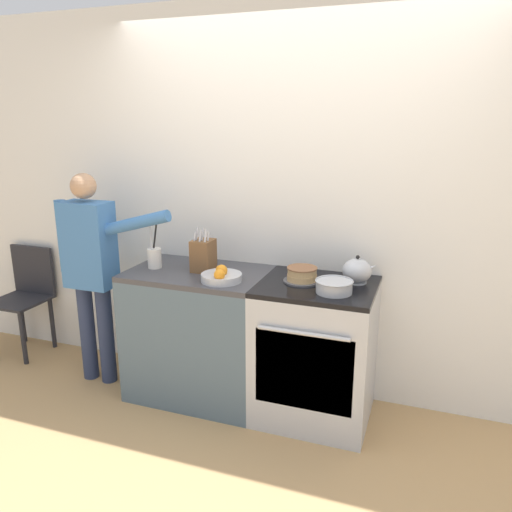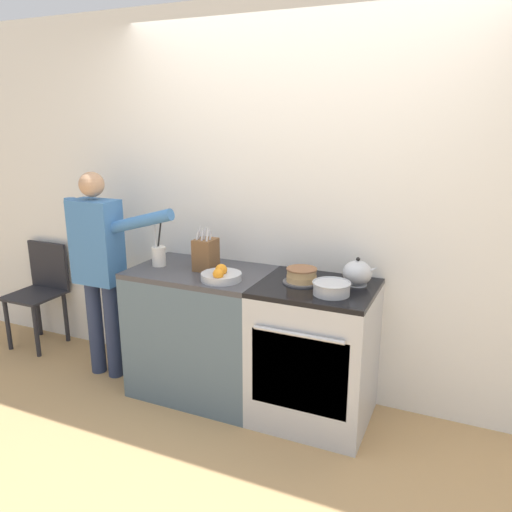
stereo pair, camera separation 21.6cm
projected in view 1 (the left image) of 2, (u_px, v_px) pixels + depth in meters
ground_plane at (265, 433)px, 3.07m from camera, size 16.00×16.00×0.00m
wall_back at (297, 207)px, 3.29m from camera, size 8.00×0.04×2.60m
counter_cabinet at (200, 333)px, 3.41m from camera, size 0.91×0.61×0.89m
stove_range at (315, 351)px, 3.15m from camera, size 0.71×0.64×0.89m
layer_cake at (302, 275)px, 3.07m from camera, size 0.23×0.23×0.09m
tea_kettle at (357, 271)px, 3.04m from camera, size 0.22×0.18×0.17m
mixing_bowl at (334, 286)px, 2.87m from camera, size 0.22×0.22×0.08m
knife_block at (203, 255)px, 3.27m from camera, size 0.13×0.15×0.29m
utensil_crock at (154, 257)px, 3.35m from camera, size 0.09×0.09×0.34m
fruit_bowl at (221, 276)px, 3.08m from camera, size 0.25×0.25×0.10m
person_baker at (91, 262)px, 3.47m from camera, size 0.89×0.20×1.52m
dining_chair at (26, 292)px, 4.08m from camera, size 0.40×0.40×0.86m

